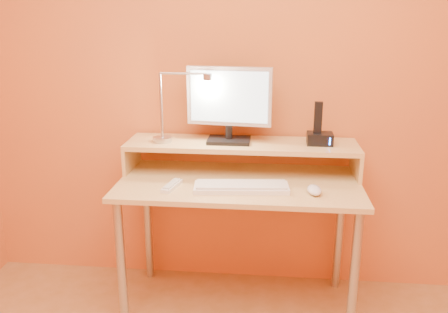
# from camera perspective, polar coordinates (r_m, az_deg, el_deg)

# --- Properties ---
(wall_back) EXTENTS (3.00, 0.04, 2.50)m
(wall_back) POSITION_cam_1_polar(r_m,az_deg,el_deg) (2.54, 2.50, 10.84)
(wall_back) COLOR orange
(wall_back) RESTS_ON floor
(desk_leg_fl) EXTENTS (0.04, 0.04, 0.69)m
(desk_leg_fl) POSITION_cam_1_polar(r_m,az_deg,el_deg) (2.38, -12.37, -13.00)
(desk_leg_fl) COLOR #B2B2B6
(desk_leg_fl) RESTS_ON floor
(desk_leg_fr) EXTENTS (0.04, 0.04, 0.69)m
(desk_leg_fr) POSITION_cam_1_polar(r_m,az_deg,el_deg) (2.31, 15.51, -14.22)
(desk_leg_fr) COLOR #B2B2B6
(desk_leg_fr) RESTS_ON floor
(desk_leg_bl) EXTENTS (0.04, 0.04, 0.69)m
(desk_leg_bl) POSITION_cam_1_polar(r_m,az_deg,el_deg) (2.80, -9.25, -8.01)
(desk_leg_bl) COLOR #B2B2B6
(desk_leg_bl) RESTS_ON floor
(desk_leg_br) EXTENTS (0.04, 0.04, 0.69)m
(desk_leg_br) POSITION_cam_1_polar(r_m,az_deg,el_deg) (2.74, 13.85, -8.86)
(desk_leg_br) COLOR #B2B2B6
(desk_leg_br) RESTS_ON floor
(desk_lower) EXTENTS (1.20, 0.60, 0.02)m
(desk_lower) POSITION_cam_1_polar(r_m,az_deg,el_deg) (2.35, 1.87, -3.28)
(desk_lower) COLOR #DEBE82
(desk_lower) RESTS_ON floor
(shelf_riser_left) EXTENTS (0.02, 0.30, 0.14)m
(shelf_riser_left) POSITION_cam_1_polar(r_m,az_deg,el_deg) (2.57, -11.15, 0.07)
(shelf_riser_left) COLOR #DEBE82
(shelf_riser_left) RESTS_ON desk_lower
(shelf_riser_right) EXTENTS (0.02, 0.30, 0.14)m
(shelf_riser_right) POSITION_cam_1_polar(r_m,az_deg,el_deg) (2.50, 15.78, -0.72)
(shelf_riser_right) COLOR #DEBE82
(shelf_riser_right) RESTS_ON desk_lower
(desk_shelf) EXTENTS (1.20, 0.30, 0.02)m
(desk_shelf) POSITION_cam_1_polar(r_m,az_deg,el_deg) (2.44, 2.15, 1.46)
(desk_shelf) COLOR #DEBE82
(desk_shelf) RESTS_ON desk_lower
(monitor_foot) EXTENTS (0.22, 0.16, 0.02)m
(monitor_foot) POSITION_cam_1_polar(r_m,az_deg,el_deg) (2.44, 0.60, 1.99)
(monitor_foot) COLOR black
(monitor_foot) RESTS_ON desk_shelf
(monitor_neck) EXTENTS (0.04, 0.04, 0.07)m
(monitor_neck) POSITION_cam_1_polar(r_m,az_deg,el_deg) (2.43, 0.60, 2.99)
(monitor_neck) COLOR black
(monitor_neck) RESTS_ON monitor_foot
(monitor_panel) EXTENTS (0.44, 0.08, 0.30)m
(monitor_panel) POSITION_cam_1_polar(r_m,az_deg,el_deg) (2.40, 0.64, 7.34)
(monitor_panel) COLOR silver
(monitor_panel) RESTS_ON monitor_neck
(monitor_back) EXTENTS (0.39, 0.06, 0.25)m
(monitor_back) POSITION_cam_1_polar(r_m,az_deg,el_deg) (2.42, 0.69, 7.43)
(monitor_back) COLOR black
(monitor_back) RESTS_ON monitor_panel
(monitor_screen) EXTENTS (0.40, 0.05, 0.26)m
(monitor_screen) POSITION_cam_1_polar(r_m,az_deg,el_deg) (2.38, 0.60, 7.27)
(monitor_screen) COLOR #C2E8FB
(monitor_screen) RESTS_ON monitor_panel
(lamp_base) EXTENTS (0.10, 0.10, 0.02)m
(lamp_base) POSITION_cam_1_polar(r_m,az_deg,el_deg) (2.47, -7.49, 2.08)
(lamp_base) COLOR #B2B2B6
(lamp_base) RESTS_ON desk_shelf
(lamp_post) EXTENTS (0.01, 0.01, 0.33)m
(lamp_post) POSITION_cam_1_polar(r_m,az_deg,el_deg) (2.43, -7.65, 6.14)
(lamp_post) COLOR #B2B2B6
(lamp_post) RESTS_ON lamp_base
(lamp_arm) EXTENTS (0.24, 0.01, 0.01)m
(lamp_arm) POSITION_cam_1_polar(r_m,az_deg,el_deg) (2.38, -4.95, 10.03)
(lamp_arm) COLOR #B2B2B6
(lamp_arm) RESTS_ON lamp_post
(lamp_head) EXTENTS (0.04, 0.04, 0.03)m
(lamp_head) POSITION_cam_1_polar(r_m,az_deg,el_deg) (2.36, -2.03, 9.66)
(lamp_head) COLOR #B2B2B6
(lamp_head) RESTS_ON lamp_arm
(lamp_bulb) EXTENTS (0.03, 0.03, 0.00)m
(lamp_bulb) POSITION_cam_1_polar(r_m,az_deg,el_deg) (2.36, -2.03, 9.28)
(lamp_bulb) COLOR #FFEAC6
(lamp_bulb) RESTS_ON lamp_head
(phone_dock) EXTENTS (0.13, 0.10, 0.06)m
(phone_dock) POSITION_cam_1_polar(r_m,az_deg,el_deg) (2.44, 11.58, 2.14)
(phone_dock) COLOR black
(phone_dock) RESTS_ON desk_shelf
(phone_handset) EXTENTS (0.04, 0.03, 0.16)m
(phone_handset) POSITION_cam_1_polar(r_m,az_deg,el_deg) (2.41, 11.38, 4.68)
(phone_handset) COLOR black
(phone_handset) RESTS_ON phone_dock
(phone_led) EXTENTS (0.01, 0.00, 0.04)m
(phone_led) POSITION_cam_1_polar(r_m,az_deg,el_deg) (2.40, 12.76, 1.80)
(phone_led) COLOR #1882FA
(phone_led) RESTS_ON phone_dock
(keyboard) EXTENTS (0.46, 0.18, 0.02)m
(keyboard) POSITION_cam_1_polar(r_m,az_deg,el_deg) (2.22, 2.12, -3.81)
(keyboard) COLOR white
(keyboard) RESTS_ON desk_lower
(mouse) EXTENTS (0.08, 0.12, 0.04)m
(mouse) POSITION_cam_1_polar(r_m,az_deg,el_deg) (2.21, 10.93, -4.02)
(mouse) COLOR silver
(mouse) RESTS_ON desk_lower
(remote_control) EXTENTS (0.08, 0.17, 0.02)m
(remote_control) POSITION_cam_1_polar(r_m,az_deg,el_deg) (2.26, -6.35, -3.58)
(remote_control) COLOR white
(remote_control) RESTS_ON desk_lower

